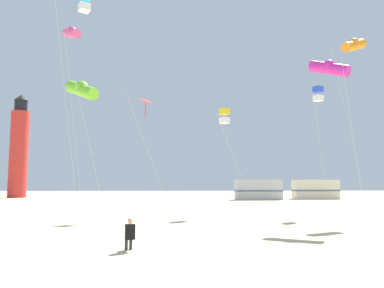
% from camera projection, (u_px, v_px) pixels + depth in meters
% --- Properties ---
extents(kite_flyer_standing, '(0.42, 0.55, 1.16)m').
position_uv_depth(kite_flyer_standing, '(130.00, 233.00, 12.99)').
color(kite_flyer_standing, black).
rests_on(kite_flyer_standing, ground).
extents(kite_diamond_scarlet, '(3.23, 2.69, 8.50)m').
position_uv_depth(kite_diamond_scarlet, '(146.00, 105.00, 26.52)').
color(kite_diamond_scarlet, silver).
rests_on(kite_diamond_scarlet, ground).
extents(kite_tube_lime, '(2.80, 2.75, 8.32)m').
position_uv_depth(kite_tube_lime, '(82.00, 89.00, 20.72)').
color(kite_tube_lime, silver).
rests_on(kite_tube_lime, ground).
extents(kite_tube_rainbow, '(2.34, 2.55, 14.71)m').
position_uv_depth(kite_tube_rainbow, '(72.00, 33.00, 28.65)').
color(kite_tube_rainbow, silver).
rests_on(kite_tube_rainbow, ground).
extents(kite_tube_orange, '(2.77, 2.54, 12.97)m').
position_uv_depth(kite_tube_orange, '(354.00, 45.00, 26.52)').
color(kite_tube_orange, silver).
rests_on(kite_tube_orange, ground).
extents(kite_box_cyan, '(2.09, 2.01, 13.63)m').
position_uv_depth(kite_box_cyan, '(84.00, 3.00, 21.81)').
color(kite_box_cyan, silver).
rests_on(kite_box_cyan, ground).
extents(kite_box_gold, '(3.11, 2.56, 8.02)m').
position_uv_depth(kite_box_gold, '(224.00, 116.00, 28.04)').
color(kite_box_gold, silver).
rests_on(kite_box_gold, ground).
extents(kite_tube_magenta, '(2.90, 2.94, 10.03)m').
position_uv_depth(kite_tube_magenta, '(329.00, 68.00, 22.31)').
color(kite_tube_magenta, silver).
rests_on(kite_tube_magenta, ground).
extents(kite_box_blue, '(0.90, 0.90, 9.87)m').
position_uv_depth(kite_box_blue, '(318.00, 94.00, 28.73)').
color(kite_box_blue, silver).
rests_on(kite_box_blue, ground).
extents(lighthouse_distant, '(2.80, 2.80, 16.80)m').
position_uv_depth(lighthouse_distant, '(19.00, 149.00, 59.67)').
color(lighthouse_distant, red).
rests_on(lighthouse_distant, ground).
extents(rv_van_silver, '(6.49, 2.49, 2.80)m').
position_uv_depth(rv_van_silver, '(258.00, 190.00, 51.79)').
color(rv_van_silver, '#B7BABF').
rests_on(rv_van_silver, ground).
extents(rv_van_cream, '(6.44, 2.34, 2.80)m').
position_uv_depth(rv_van_cream, '(315.00, 189.00, 53.85)').
color(rv_van_cream, beige).
rests_on(rv_van_cream, ground).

